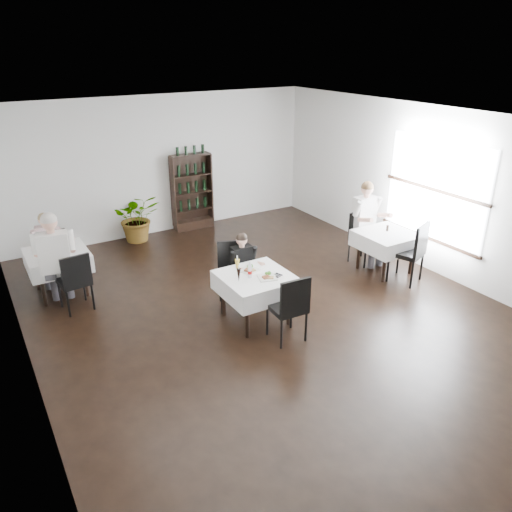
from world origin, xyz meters
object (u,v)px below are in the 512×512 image
Objects in this scene: main_table at (256,284)px; potted_tree at (137,217)px; wine_shelf at (192,193)px; diner_main at (244,264)px.

potted_tree reaches higher than main_table.
wine_shelf is 3.86m from diner_main.
potted_tree is at bearing -175.16° from wine_shelf.
diner_main is at bearing -102.00° from wine_shelf.
potted_tree is (-0.45, 4.20, -0.09)m from main_table.
main_table is at bearing -83.86° from potted_tree.
potted_tree is at bearing 98.52° from diner_main.
diner_main is (0.10, 0.54, 0.10)m from main_table.
diner_main is (0.55, -3.66, 0.19)m from potted_tree.
wine_shelf reaches higher than diner_main.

